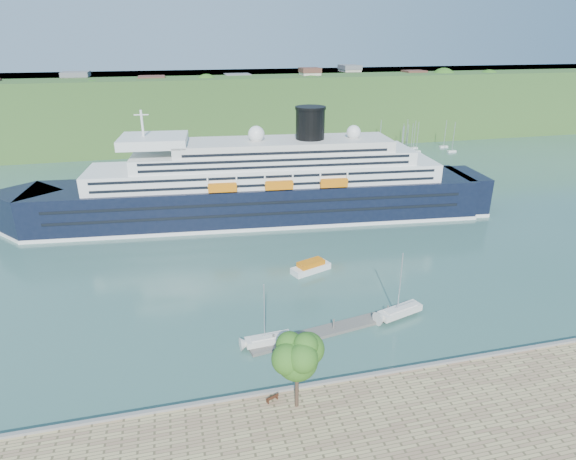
% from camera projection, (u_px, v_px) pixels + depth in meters
% --- Properties ---
extents(ground, '(400.00, 400.00, 0.00)m').
position_uv_depth(ground, '(335.00, 387.00, 54.79)').
color(ground, '#325A51').
rests_on(ground, ground).
extents(far_hillside, '(400.00, 50.00, 24.00)m').
position_uv_depth(far_hillside, '(210.00, 108.00, 180.73)').
color(far_hillside, '#284E1F').
rests_on(far_hillside, ground).
extents(quay_coping, '(220.00, 0.50, 0.30)m').
position_uv_depth(quay_coping, '(336.00, 380.00, 54.17)').
color(quay_coping, slate).
rests_on(quay_coping, promenade).
extents(cruise_ship, '(107.36, 25.68, 23.88)m').
position_uv_depth(cruise_ship, '(257.00, 165.00, 100.77)').
color(cruise_ship, black).
rests_on(cruise_ship, ground).
extents(park_bench, '(1.53, 1.08, 0.91)m').
position_uv_depth(park_bench, '(272.00, 397.00, 51.20)').
color(park_bench, '#472414').
rests_on(park_bench, promenade).
extents(promenade_tree, '(5.78, 5.78, 9.57)m').
position_uv_depth(promenade_tree, '(297.00, 369.00, 48.90)').
color(promenade_tree, '#265C18').
rests_on(promenade_tree, promenade).
extents(floating_pontoon, '(19.83, 5.75, 0.44)m').
position_uv_depth(floating_pontoon, '(319.00, 333.00, 64.45)').
color(floating_pontoon, slate).
rests_on(floating_pontoon, ground).
extents(sailboat_white_near, '(6.72, 2.28, 8.53)m').
position_uv_depth(sailboat_white_near, '(268.00, 317.00, 60.70)').
color(sailboat_white_near, silver).
rests_on(sailboat_white_near, ground).
extents(sailboat_white_far, '(7.78, 4.14, 9.68)m').
position_uv_depth(sailboat_white_far, '(402.00, 287.00, 66.68)').
color(sailboat_white_far, silver).
rests_on(sailboat_white_far, ground).
extents(tender_launch, '(7.39, 4.65, 1.93)m').
position_uv_depth(tender_launch, '(311.00, 266.00, 81.35)').
color(tender_launch, orange).
rests_on(tender_launch, ground).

